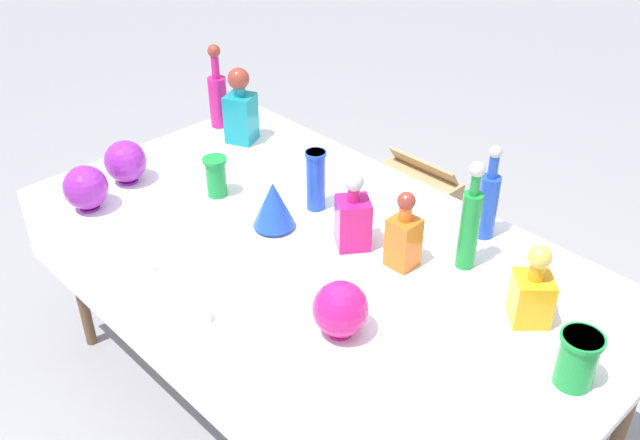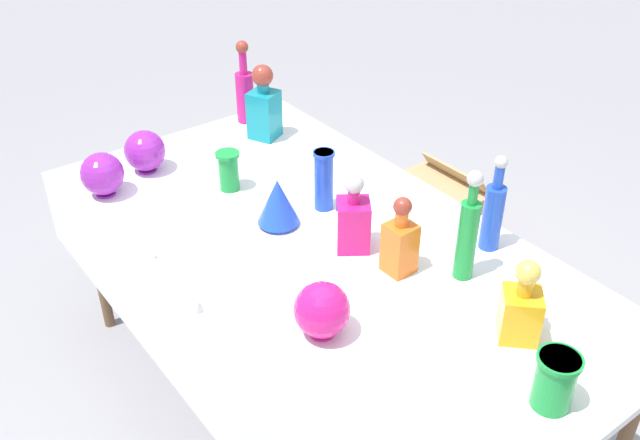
{
  "view_description": "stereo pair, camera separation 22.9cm",
  "coord_description": "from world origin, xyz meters",
  "px_view_note": "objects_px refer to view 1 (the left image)",
  "views": [
    {
      "loc": [
        1.38,
        -1.32,
        2.12
      ],
      "look_at": [
        0.0,
        0.0,
        0.86
      ],
      "focal_mm": 40.0,
      "sensor_mm": 36.0,
      "label": 1
    },
    {
      "loc": [
        1.53,
        -1.15,
        2.12
      ],
      "look_at": [
        0.0,
        0.0,
        0.86
      ],
      "focal_mm": 40.0,
      "sensor_mm": 36.0,
      "label": 2
    }
  ],
  "objects_px": {
    "tall_bottle_0": "(488,201)",
    "slender_vase_0": "(316,179)",
    "slender_vase_2": "(578,358)",
    "fluted_vase_0": "(273,204)",
    "square_decanter_1": "(533,291)",
    "round_bowl_2": "(86,188)",
    "square_decanter_0": "(353,218)",
    "round_bowl_1": "(125,161)",
    "square_decanter_2": "(241,109)",
    "tall_bottle_1": "(218,95)",
    "slender_vase_1": "(216,175)",
    "cardboard_box_behind_left": "(410,204)",
    "round_bowl_0": "(340,309)",
    "square_decanter_3": "(404,236)",
    "tall_bottle_2": "(470,223)"
  },
  "relations": [
    {
      "from": "tall_bottle_2",
      "to": "square_decanter_0",
      "type": "relative_size",
      "value": 1.37
    },
    {
      "from": "fluted_vase_0",
      "to": "round_bowl_0",
      "type": "xyz_separation_m",
      "value": [
        0.53,
        -0.21,
        -0.01
      ]
    },
    {
      "from": "square_decanter_2",
      "to": "fluted_vase_0",
      "type": "bearing_deg",
      "value": -29.41
    },
    {
      "from": "tall_bottle_1",
      "to": "square_decanter_1",
      "type": "distance_m",
      "value": 1.63
    },
    {
      "from": "tall_bottle_0",
      "to": "tall_bottle_2",
      "type": "distance_m",
      "value": 0.19
    },
    {
      "from": "slender_vase_0",
      "to": "square_decanter_2",
      "type": "bearing_deg",
      "value": 166.57
    },
    {
      "from": "round_bowl_1",
      "to": "slender_vase_1",
      "type": "bearing_deg",
      "value": 30.73
    },
    {
      "from": "square_decanter_0",
      "to": "round_bowl_0",
      "type": "height_order",
      "value": "square_decanter_0"
    },
    {
      "from": "round_bowl_1",
      "to": "round_bowl_2",
      "type": "xyz_separation_m",
      "value": [
        0.07,
        -0.2,
        -0.0
      ]
    },
    {
      "from": "fluted_vase_0",
      "to": "slender_vase_1",
      "type": "bearing_deg",
      "value": -178.09
    },
    {
      "from": "square_decanter_0",
      "to": "cardboard_box_behind_left",
      "type": "height_order",
      "value": "square_decanter_0"
    },
    {
      "from": "square_decanter_3",
      "to": "slender_vase_1",
      "type": "relative_size",
      "value": 1.77
    },
    {
      "from": "tall_bottle_0",
      "to": "round_bowl_1",
      "type": "relative_size",
      "value": 2.04
    },
    {
      "from": "cardboard_box_behind_left",
      "to": "tall_bottle_0",
      "type": "bearing_deg",
      "value": -39.8
    },
    {
      "from": "tall_bottle_1",
      "to": "square_decanter_3",
      "type": "distance_m",
      "value": 1.22
    },
    {
      "from": "tall_bottle_0",
      "to": "slender_vase_2",
      "type": "distance_m",
      "value": 0.68
    },
    {
      "from": "tall_bottle_1",
      "to": "slender_vase_1",
      "type": "xyz_separation_m",
      "value": [
        0.46,
        -0.36,
        -0.06
      ]
    },
    {
      "from": "tall_bottle_2",
      "to": "slender_vase_2",
      "type": "relative_size",
      "value": 2.37
    },
    {
      "from": "square_decanter_1",
      "to": "round_bowl_2",
      "type": "distance_m",
      "value": 1.53
    },
    {
      "from": "square_decanter_0",
      "to": "square_decanter_1",
      "type": "relative_size",
      "value": 1.06
    },
    {
      "from": "square_decanter_0",
      "to": "square_decanter_1",
      "type": "distance_m",
      "value": 0.61
    },
    {
      "from": "round_bowl_0",
      "to": "round_bowl_1",
      "type": "relative_size",
      "value": 1.0
    },
    {
      "from": "round_bowl_0",
      "to": "cardboard_box_behind_left",
      "type": "bearing_deg",
      "value": 122.04
    },
    {
      "from": "slender_vase_0",
      "to": "round_bowl_2",
      "type": "xyz_separation_m",
      "value": [
        -0.55,
        -0.58,
        -0.03
      ]
    },
    {
      "from": "square_decanter_0",
      "to": "slender_vase_2",
      "type": "relative_size",
      "value": 1.73
    },
    {
      "from": "round_bowl_0",
      "to": "square_decanter_0",
      "type": "bearing_deg",
      "value": 129.35
    },
    {
      "from": "slender_vase_2",
      "to": "round_bowl_1",
      "type": "xyz_separation_m",
      "value": [
        -1.69,
        -0.28,
        0.0
      ]
    },
    {
      "from": "fluted_vase_0",
      "to": "round_bowl_1",
      "type": "relative_size",
      "value": 1.06
    },
    {
      "from": "slender_vase_1",
      "to": "tall_bottle_0",
      "type": "bearing_deg",
      "value": 30.29
    },
    {
      "from": "slender_vase_2",
      "to": "fluted_vase_0",
      "type": "distance_m",
      "value": 1.08
    },
    {
      "from": "tall_bottle_0",
      "to": "slender_vase_0",
      "type": "relative_size",
      "value": 1.5
    },
    {
      "from": "tall_bottle_0",
      "to": "tall_bottle_1",
      "type": "height_order",
      "value": "tall_bottle_1"
    },
    {
      "from": "round_bowl_1",
      "to": "tall_bottle_0",
      "type": "bearing_deg",
      "value": 30.41
    },
    {
      "from": "fluted_vase_0",
      "to": "round_bowl_0",
      "type": "distance_m",
      "value": 0.57
    },
    {
      "from": "fluted_vase_0",
      "to": "square_decanter_3",
      "type": "bearing_deg",
      "value": 19.09
    },
    {
      "from": "square_decanter_2",
      "to": "slender_vase_0",
      "type": "xyz_separation_m",
      "value": [
        0.59,
        -0.14,
        -0.02
      ]
    },
    {
      "from": "tall_bottle_0",
      "to": "slender_vase_0",
      "type": "distance_m",
      "value": 0.59
    },
    {
      "from": "square_decanter_1",
      "to": "slender_vase_0",
      "type": "distance_m",
      "value": 0.85
    },
    {
      "from": "round_bowl_0",
      "to": "slender_vase_2",
      "type": "bearing_deg",
      "value": 28.66
    },
    {
      "from": "tall_bottle_1",
      "to": "square_decanter_2",
      "type": "xyz_separation_m",
      "value": [
        0.18,
        -0.02,
        -0.0
      ]
    },
    {
      "from": "tall_bottle_1",
      "to": "square_decanter_2",
      "type": "relative_size",
      "value": 1.14
    },
    {
      "from": "slender_vase_0",
      "to": "round_bowl_2",
      "type": "bearing_deg",
      "value": -133.48
    },
    {
      "from": "square_decanter_1",
      "to": "slender_vase_1",
      "type": "distance_m",
      "value": 1.19
    },
    {
      "from": "fluted_vase_0",
      "to": "round_bowl_2",
      "type": "distance_m",
      "value": 0.67
    },
    {
      "from": "tall_bottle_2",
      "to": "slender_vase_2",
      "type": "distance_m",
      "value": 0.54
    },
    {
      "from": "square_decanter_1",
      "to": "square_decanter_2",
      "type": "distance_m",
      "value": 1.45
    },
    {
      "from": "slender_vase_0",
      "to": "tall_bottle_2",
      "type": "bearing_deg",
      "value": 10.33
    },
    {
      "from": "square_decanter_2",
      "to": "square_decanter_3",
      "type": "height_order",
      "value": "square_decanter_2"
    },
    {
      "from": "square_decanter_1",
      "to": "round_bowl_1",
      "type": "relative_size",
      "value": 1.54
    },
    {
      "from": "round_bowl_2",
      "to": "tall_bottle_0",
      "type": "bearing_deg",
      "value": 39.13
    }
  ]
}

